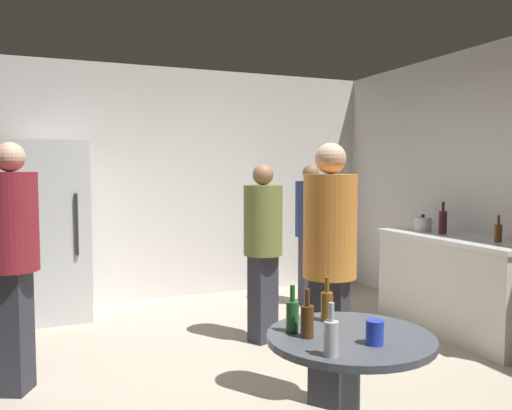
# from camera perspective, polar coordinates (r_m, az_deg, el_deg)

# --- Properties ---
(ground_plane) EXTENTS (5.20, 5.20, 0.10)m
(ground_plane) POSITION_cam_1_polar(r_m,az_deg,el_deg) (3.97, -1.76, -19.39)
(ground_plane) COLOR #B2A893
(wall_back) EXTENTS (5.32, 0.06, 2.70)m
(wall_back) POSITION_cam_1_polar(r_m,az_deg,el_deg) (6.18, -10.36, 2.29)
(wall_back) COLOR silver
(wall_back) RESTS_ON ground_plane
(refrigerator) EXTENTS (0.70, 0.68, 1.80)m
(refrigerator) POSITION_cam_1_polar(r_m,az_deg,el_deg) (5.65, -21.38, -2.64)
(refrigerator) COLOR silver
(refrigerator) RESTS_ON ground_plane
(kitchen_counter) EXTENTS (0.64, 1.67, 0.90)m
(kitchen_counter) POSITION_cam_1_polar(r_m,az_deg,el_deg) (5.25, 21.27, -8.10)
(kitchen_counter) COLOR beige
(kitchen_counter) RESTS_ON ground_plane
(kettle) EXTENTS (0.24, 0.17, 0.18)m
(kettle) POSITION_cam_1_polar(r_m,az_deg,el_deg) (5.46, 17.85, -2.03)
(kettle) COLOR #B2B2B7
(kettle) RESTS_ON kitchen_counter
(wine_bottle_on_counter) EXTENTS (0.08, 0.08, 0.31)m
(wine_bottle_on_counter) POSITION_cam_1_polar(r_m,az_deg,el_deg) (5.31, 19.81, -1.73)
(wine_bottle_on_counter) COLOR #3F141E
(wine_bottle_on_counter) RESTS_ON kitchen_counter
(beer_bottle_on_counter) EXTENTS (0.06, 0.06, 0.23)m
(beer_bottle_on_counter) POSITION_cam_1_polar(r_m,az_deg,el_deg) (4.91, 25.03, -2.72)
(beer_bottle_on_counter) COLOR #593314
(beer_bottle_on_counter) RESTS_ON kitchen_counter
(foreground_table) EXTENTS (0.80, 0.80, 0.73)m
(foreground_table) POSITION_cam_1_polar(r_m,az_deg,el_deg) (2.63, 10.27, -15.99)
(foreground_table) COLOR #4C515B
(foreground_table) RESTS_ON ground_plane
(beer_bottle_amber) EXTENTS (0.06, 0.06, 0.23)m
(beer_bottle_amber) POSITION_cam_1_polar(r_m,az_deg,el_deg) (2.77, 7.78, -10.81)
(beer_bottle_amber) COLOR #8C5919
(beer_bottle_amber) RESTS_ON foreground_table
(beer_bottle_brown) EXTENTS (0.06, 0.06, 0.23)m
(beer_bottle_brown) POSITION_cam_1_polar(r_m,az_deg,el_deg) (2.50, 5.64, -12.43)
(beer_bottle_brown) COLOR #593314
(beer_bottle_brown) RESTS_ON foreground_table
(beer_bottle_green) EXTENTS (0.06, 0.06, 0.23)m
(beer_bottle_green) POSITION_cam_1_polar(r_m,az_deg,el_deg) (2.57, 4.01, -11.96)
(beer_bottle_green) COLOR #26662D
(beer_bottle_green) RESTS_ON foreground_table
(beer_bottle_clear) EXTENTS (0.06, 0.06, 0.23)m
(beer_bottle_clear) POSITION_cam_1_polar(r_m,az_deg,el_deg) (2.27, 8.24, -14.13)
(beer_bottle_clear) COLOR silver
(beer_bottle_clear) RESTS_ON foreground_table
(plastic_cup_blue) EXTENTS (0.08, 0.08, 0.11)m
(plastic_cup_blue) POSITION_cam_1_polar(r_m,az_deg,el_deg) (2.46, 12.89, -13.47)
(plastic_cup_blue) COLOR blue
(plastic_cup_blue) RESTS_ON foreground_table
(person_in_maroon_shirt) EXTENTS (0.45, 0.45, 1.70)m
(person_in_maroon_shirt) POSITION_cam_1_polar(r_m,az_deg,el_deg) (3.86, -25.14, -4.23)
(person_in_maroon_shirt) COLOR #2D2D38
(person_in_maroon_shirt) RESTS_ON ground_plane
(person_in_orange_shirt) EXTENTS (0.48, 0.48, 1.69)m
(person_in_orange_shirt) POSITION_cam_1_polar(r_m,az_deg,el_deg) (3.36, 8.09, -5.25)
(person_in_orange_shirt) COLOR #2D2D38
(person_in_orange_shirt) RESTS_ON ground_plane
(person_in_olive_shirt) EXTENTS (0.44, 0.44, 1.57)m
(person_in_olive_shirt) POSITION_cam_1_polar(r_m,az_deg,el_deg) (4.55, 0.77, -3.75)
(person_in_olive_shirt) COLOR #2D2D38
(person_in_olive_shirt) RESTS_ON ground_plane
(person_in_navy_shirt) EXTENTS (0.36, 0.36, 1.57)m
(person_in_navy_shirt) POSITION_cam_1_polar(r_m,az_deg,el_deg) (5.82, 5.99, -2.05)
(person_in_navy_shirt) COLOR #2D2D38
(person_in_navy_shirt) RESTS_ON ground_plane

